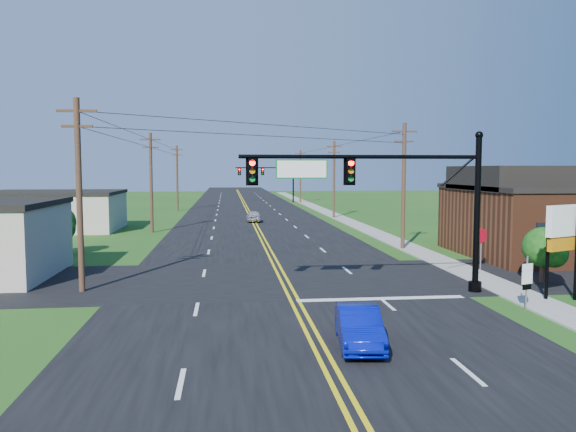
{
  "coord_description": "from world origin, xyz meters",
  "views": [
    {
      "loc": [
        -2.73,
        -16.78,
        5.75
      ],
      "look_at": [
        0.21,
        10.0,
        3.49
      ],
      "focal_mm": 35.0,
      "sensor_mm": 36.0,
      "label": 1
    }
  ],
  "objects": [
    {
      "name": "utility_pole_right_b",
      "position": [
        9.8,
        48.0,
        4.72
      ],
      "size": [
        1.8,
        0.28,
        9.0
      ],
      "color": "#3D291B",
      "rests_on": "ground"
    },
    {
      "name": "road_cross",
      "position": [
        0.0,
        12.0,
        0.02
      ],
      "size": [
        70.0,
        10.0,
        0.04
      ],
      "primitive_type": "cube",
      "color": "black",
      "rests_on": "ground"
    },
    {
      "name": "utility_pole_left_b",
      "position": [
        -9.5,
        35.0,
        4.72
      ],
      "size": [
        1.8,
        0.28,
        9.0
      ],
      "color": "#3D291B",
      "rests_on": "ground"
    },
    {
      "name": "stop_sign",
      "position": [
        11.58,
        13.33,
        1.75
      ],
      "size": [
        0.82,
        0.36,
        2.43
      ],
      "rotation": [
        0.0,
        0.0,
        0.38
      ],
      "color": "slate",
      "rests_on": "ground"
    },
    {
      "name": "utility_pole_right_c",
      "position": [
        9.8,
        78.0,
        4.72
      ],
      "size": [
        1.8,
        0.28,
        9.0
      ],
      "color": "#3D291B",
      "rests_on": "ground"
    },
    {
      "name": "signal_mast_far",
      "position": [
        4.44,
        80.0,
        4.55
      ],
      "size": [
        10.98,
        0.6,
        7.48
      ],
      "color": "black",
      "rests_on": "ground"
    },
    {
      "name": "shrub_corner",
      "position": [
        13.0,
        9.5,
        1.85
      ],
      "size": [
        2.0,
        2.0,
        2.86
      ],
      "color": "#3D291B",
      "rests_on": "ground"
    },
    {
      "name": "cream_bldg_far",
      "position": [
        -19.0,
        38.0,
        1.86
      ],
      "size": [
        12.2,
        9.2,
        3.7
      ],
      "color": "beige",
      "rests_on": "ground"
    },
    {
      "name": "route_sign",
      "position": [
        9.39,
        4.54,
        1.3
      ],
      "size": [
        0.54,
        0.19,
        2.22
      ],
      "rotation": [
        0.0,
        0.0,
        0.29
      ],
      "color": "slate",
      "rests_on": "ground"
    },
    {
      "name": "sidewalk",
      "position": [
        10.5,
        40.0,
        0.04
      ],
      "size": [
        2.0,
        160.0,
        0.08
      ],
      "primitive_type": "cube",
      "color": "gray",
      "rests_on": "ground"
    },
    {
      "name": "brick_building",
      "position": [
        20.0,
        18.0,
        2.35
      ],
      "size": [
        14.2,
        11.2,
        4.7
      ],
      "color": "#532917",
      "rests_on": "ground"
    },
    {
      "name": "blue_car",
      "position": [
        1.49,
        0.65,
        0.63
      ],
      "size": [
        1.76,
        3.93,
        1.25
      ],
      "primitive_type": "imported",
      "rotation": [
        0.0,
        0.0,
        -0.12
      ],
      "color": "#0712A5",
      "rests_on": "ground"
    },
    {
      "name": "utility_pole_left_c",
      "position": [
        -9.5,
        62.0,
        4.72
      ],
      "size": [
        1.8,
        0.28,
        9.0
      ],
      "color": "#3D291B",
      "rests_on": "ground"
    },
    {
      "name": "tree_right_back",
      "position": [
        16.0,
        26.0,
        2.6
      ],
      "size": [
        3.0,
        3.0,
        4.1
      ],
      "color": "#3D291B",
      "rests_on": "ground"
    },
    {
      "name": "distant_car",
      "position": [
        0.17,
        43.99,
        0.63
      ],
      "size": [
        1.53,
        3.7,
        1.25
      ],
      "primitive_type": "imported",
      "rotation": [
        0.0,
        0.0,
        3.16
      ],
      "color": "#B6B7BC",
      "rests_on": "ground"
    },
    {
      "name": "pylon_sign",
      "position": [
        11.83,
        6.03,
        3.06
      ],
      "size": [
        1.97,
        1.09,
        4.19
      ],
      "rotation": [
        0.0,
        0.0,
        0.42
      ],
      "color": "black",
      "rests_on": "ground"
    },
    {
      "name": "ground",
      "position": [
        0.0,
        0.0,
        0.0
      ],
      "size": [
        260.0,
        260.0,
        0.0
      ],
      "primitive_type": "plane",
      "color": "#184F16",
      "rests_on": "ground"
    },
    {
      "name": "road_main",
      "position": [
        0.0,
        50.0,
        0.02
      ],
      "size": [
        16.0,
        220.0,
        0.04
      ],
      "primitive_type": "cube",
      "color": "black",
      "rests_on": "ground"
    },
    {
      "name": "utility_pole_left_a",
      "position": [
        -9.5,
        10.0,
        4.72
      ],
      "size": [
        1.8,
        0.28,
        9.0
      ],
      "color": "#3D291B",
      "rests_on": "ground"
    },
    {
      "name": "tree_left",
      "position": [
        -14.0,
        22.0,
        2.16
      ],
      "size": [
        2.4,
        2.4,
        3.37
      ],
      "color": "#3D291B",
      "rests_on": "ground"
    },
    {
      "name": "utility_pole_right_a",
      "position": [
        9.8,
        22.0,
        4.72
      ],
      "size": [
        1.8,
        0.28,
        9.0
      ],
      "color": "#3D291B",
      "rests_on": "ground"
    },
    {
      "name": "signal_mast_main",
      "position": [
        4.34,
        8.0,
        4.75
      ],
      "size": [
        11.3,
        0.6,
        7.48
      ],
      "color": "black",
      "rests_on": "ground"
    }
  ]
}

